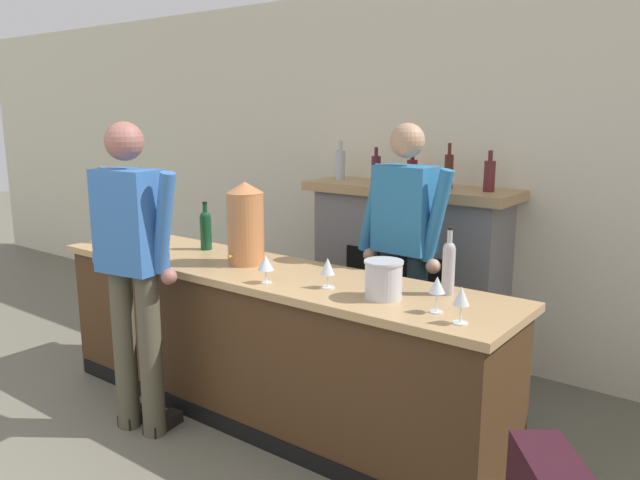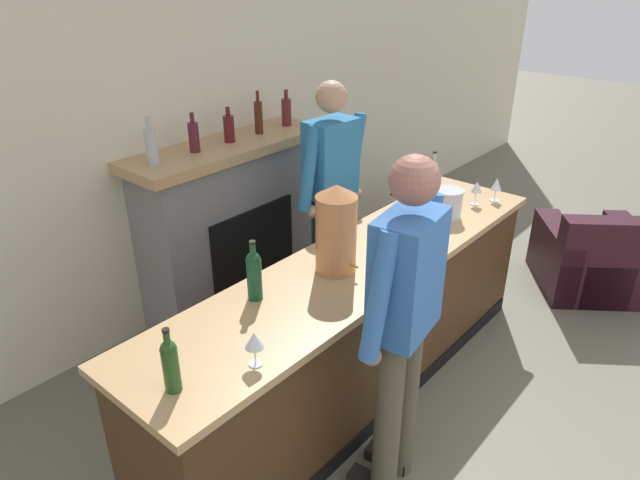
% 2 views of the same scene
% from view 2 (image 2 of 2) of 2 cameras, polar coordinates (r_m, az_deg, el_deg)
% --- Properties ---
extents(wall_back_panel, '(12.00, 0.07, 2.75)m').
position_cam_2_polar(wall_back_panel, '(4.08, -16.00, 9.70)').
color(wall_back_panel, beige).
rests_on(wall_back_panel, ground_plane).
extents(bar_counter, '(3.07, 0.69, 0.93)m').
position_cam_2_polar(bar_counter, '(3.50, 3.83, -8.71)').
color(bar_counter, '#442B17').
rests_on(bar_counter, ground_plane).
extents(fireplace_stone, '(1.59, 0.52, 1.63)m').
position_cam_2_polar(fireplace_stone, '(4.35, -8.71, 1.48)').
color(fireplace_stone, gray).
rests_on(fireplace_stone, ground_plane).
extents(armchair_black, '(1.10, 1.10, 0.74)m').
position_cam_2_polar(armchair_black, '(5.16, 25.67, -2.02)').
color(armchair_black, black).
rests_on(armchair_black, ground_plane).
extents(potted_plant_corner, '(0.40, 0.41, 0.71)m').
position_cam_2_polar(potted_plant_corner, '(5.93, 9.17, 4.44)').
color(potted_plant_corner, '#9F643F').
rests_on(potted_plant_corner, ground_plane).
extents(person_customer, '(0.65, 0.35, 1.79)m').
position_cam_2_polar(person_customer, '(2.63, 8.23, -8.31)').
color(person_customer, '#4C4736').
rests_on(person_customer, ground_plane).
extents(person_bartender, '(0.66, 0.32, 1.77)m').
position_cam_2_polar(person_bartender, '(4.01, 1.10, 4.52)').
color(person_bartender, '#192A32').
rests_on(person_bartender, ground_plane).
extents(copper_dispenser, '(0.23, 0.26, 0.50)m').
position_cam_2_polar(copper_dispenser, '(3.04, 1.65, 1.16)').
color(copper_dispenser, '#C07746').
rests_on(copper_dispenser, bar_counter).
extents(ice_bucket_steel, '(0.20, 0.20, 0.19)m').
position_cam_2_polar(ice_bucket_steel, '(3.86, 12.66, 3.60)').
color(ice_bucket_steel, silver).
rests_on(ice_bucket_steel, bar_counter).
extents(wine_bottle_cabernet_heavy, '(0.08, 0.08, 0.32)m').
position_cam_2_polar(wine_bottle_cabernet_heavy, '(2.85, -6.61, -3.32)').
color(wine_bottle_cabernet_heavy, '#124023').
rests_on(wine_bottle_cabernet_heavy, bar_counter).
extents(wine_bottle_riesling_slim, '(0.06, 0.06, 0.35)m').
position_cam_2_polar(wine_bottle_riesling_slim, '(4.13, 11.20, 6.12)').
color(wine_bottle_riesling_slim, '#ADAAB4').
rests_on(wine_bottle_riesling_slim, bar_counter).
extents(wine_bottle_port_short, '(0.07, 0.07, 0.29)m').
position_cam_2_polar(wine_bottle_port_short, '(2.34, -14.73, -11.84)').
color(wine_bottle_port_short, '#22461B').
rests_on(wine_bottle_port_short, bar_counter).
extents(wine_glass_near_bucket, '(0.08, 0.08, 0.16)m').
position_cam_2_polar(wine_glass_near_bucket, '(2.42, -6.59, -10.00)').
color(wine_glass_near_bucket, silver).
rests_on(wine_glass_near_bucket, bar_counter).
extents(wine_glass_mid_counter, '(0.07, 0.07, 0.17)m').
position_cam_2_polar(wine_glass_mid_counter, '(4.20, 17.24, 5.28)').
color(wine_glass_mid_counter, silver).
rests_on(wine_glass_mid_counter, bar_counter).
extents(wine_glass_by_dispenser, '(0.08, 0.08, 0.16)m').
position_cam_2_polar(wine_glass_by_dispenser, '(3.57, 10.40, 2.20)').
color(wine_glass_by_dispenser, silver).
rests_on(wine_glass_by_dispenser, bar_counter).
extents(wine_glass_back_row, '(0.09, 0.09, 0.15)m').
position_cam_2_polar(wine_glass_back_row, '(3.27, 9.35, -0.18)').
color(wine_glass_back_row, silver).
rests_on(wine_glass_back_row, bar_counter).
extents(wine_glass_front_left, '(0.08, 0.08, 0.17)m').
position_cam_2_polar(wine_glass_front_left, '(4.09, 15.40, 5.06)').
color(wine_glass_front_left, silver).
rests_on(wine_glass_front_left, bar_counter).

